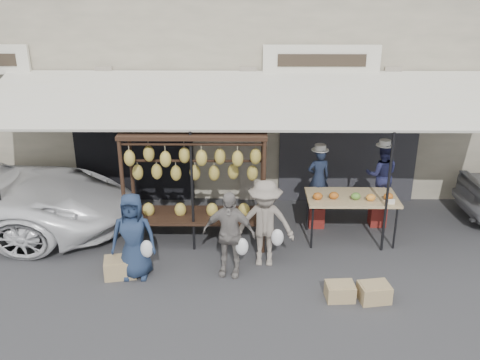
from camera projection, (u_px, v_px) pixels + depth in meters
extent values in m
plane|color=#2D2D30|center=(248.00, 283.00, 8.95)|extent=(90.00, 90.00, 0.00)
cube|color=#B3A78F|center=(248.00, 26.00, 13.66)|extent=(24.00, 6.00, 7.00)
cube|color=#232328|center=(348.00, 147.00, 11.67)|extent=(3.00, 0.10, 2.50)
cube|color=black|center=(134.00, 147.00, 11.71)|extent=(2.60, 0.10, 2.50)
cube|color=silver|center=(321.00, 60.00, 10.91)|extent=(2.40, 0.10, 0.60)
cube|color=silver|center=(248.00, 99.00, 10.11)|extent=(10.00, 2.34, 0.63)
cylinder|color=black|center=(192.00, 193.00, 9.59)|extent=(0.05, 0.05, 2.30)
cylinder|color=black|center=(387.00, 194.00, 9.56)|extent=(0.05, 0.05, 2.30)
cylinder|color=black|center=(124.00, 197.00, 9.53)|extent=(0.07, 0.07, 2.20)
cylinder|color=black|center=(264.00, 198.00, 9.51)|extent=(0.07, 0.07, 2.20)
cylinder|color=black|center=(133.00, 180.00, 10.27)|extent=(0.07, 0.07, 2.20)
cylinder|color=black|center=(262.00, 181.00, 10.25)|extent=(0.07, 0.07, 2.20)
cube|color=black|center=(194.00, 132.00, 9.48)|extent=(2.60, 0.90, 0.07)
cylinder|color=black|center=(192.00, 144.00, 9.20)|extent=(2.50, 0.05, 0.05)
cylinder|color=black|center=(196.00, 132.00, 9.85)|extent=(2.50, 0.05, 0.05)
cylinder|color=black|center=(195.00, 161.00, 9.69)|extent=(2.50, 0.05, 0.05)
cube|color=black|center=(196.00, 216.00, 10.10)|extent=(2.50, 0.80, 0.05)
ellipsoid|color=#D5BD51|center=(130.00, 158.00, 9.31)|extent=(0.20, 0.18, 0.30)
ellipsoid|color=#D5BD51|center=(149.00, 154.00, 9.43)|extent=(0.20, 0.18, 0.30)
ellipsoid|color=#D5BD51|center=(166.00, 159.00, 9.31)|extent=(0.20, 0.18, 0.30)
ellipsoid|color=#D5BD51|center=(184.00, 155.00, 9.43)|extent=(0.20, 0.18, 0.30)
ellipsoid|color=#D5BD51|center=(201.00, 158.00, 9.29)|extent=(0.20, 0.18, 0.30)
ellipsoid|color=#D5BD51|center=(220.00, 157.00, 9.44)|extent=(0.20, 0.18, 0.30)
ellipsoid|color=#D5BD51|center=(238.00, 159.00, 9.29)|extent=(0.20, 0.18, 0.30)
ellipsoid|color=#D5BD51|center=(255.00, 156.00, 9.43)|extent=(0.20, 0.18, 0.30)
ellipsoid|color=#D5BD51|center=(138.00, 172.00, 9.78)|extent=(0.20, 0.18, 0.30)
ellipsoid|color=#D5BD51|center=(157.00, 172.00, 9.77)|extent=(0.20, 0.18, 0.30)
ellipsoid|color=#D5BD51|center=(176.00, 173.00, 9.78)|extent=(0.20, 0.18, 0.30)
ellipsoid|color=#D5BD51|center=(195.00, 173.00, 9.77)|extent=(0.20, 0.18, 0.30)
ellipsoid|color=#D5BD51|center=(214.00, 173.00, 9.77)|extent=(0.20, 0.18, 0.30)
ellipsoid|color=#D5BD51|center=(233.00, 172.00, 9.76)|extent=(0.20, 0.18, 0.30)
ellipsoid|color=#D5BD51|center=(252.00, 173.00, 9.76)|extent=(0.20, 0.18, 0.30)
cube|color=tan|center=(352.00, 198.00, 10.07)|extent=(1.70, 0.90, 0.05)
cylinder|color=black|center=(312.00, 228.00, 9.90)|extent=(0.04, 0.04, 0.85)
cylinder|color=black|center=(395.00, 228.00, 9.89)|extent=(0.04, 0.04, 0.85)
cylinder|color=black|center=(308.00, 211.00, 10.59)|extent=(0.04, 0.04, 0.85)
cylinder|color=black|center=(386.00, 211.00, 10.58)|extent=(0.04, 0.04, 0.85)
ellipsoid|color=#B25919|center=(318.00, 196.00, 9.90)|extent=(0.18, 0.14, 0.14)
ellipsoid|color=#B25919|center=(334.00, 195.00, 9.93)|extent=(0.18, 0.14, 0.14)
ellipsoid|color=#598C33|center=(356.00, 196.00, 9.90)|extent=(0.18, 0.14, 0.14)
ellipsoid|color=orange|center=(371.00, 197.00, 9.85)|extent=(0.18, 0.14, 0.14)
ellipsoid|color=#B25919|center=(388.00, 196.00, 9.89)|extent=(0.18, 0.14, 0.14)
imported|color=#182034|center=(318.00, 178.00, 10.52)|extent=(0.50, 0.37, 1.24)
imported|color=#1B1E40|center=(382.00, 175.00, 10.56)|extent=(0.69, 0.56, 1.30)
imported|color=#1E2D49|center=(133.00, 236.00, 8.88)|extent=(0.75, 0.50, 1.52)
imported|color=gray|center=(229.00, 234.00, 8.95)|extent=(0.95, 0.52, 1.53)
imported|color=gray|center=(265.00, 224.00, 9.24)|extent=(1.06, 0.65, 1.59)
cube|color=maroon|center=(316.00, 216.00, 10.84)|extent=(0.32, 0.32, 0.43)
cube|color=maroon|center=(377.00, 215.00, 10.88)|extent=(0.38, 0.38, 0.44)
cube|color=tan|center=(340.00, 291.00, 8.48)|extent=(0.47, 0.37, 0.27)
cube|color=tan|center=(374.00, 292.00, 8.44)|extent=(0.53, 0.43, 0.28)
cube|color=tan|center=(120.00, 267.00, 9.12)|extent=(0.59, 0.49, 0.32)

